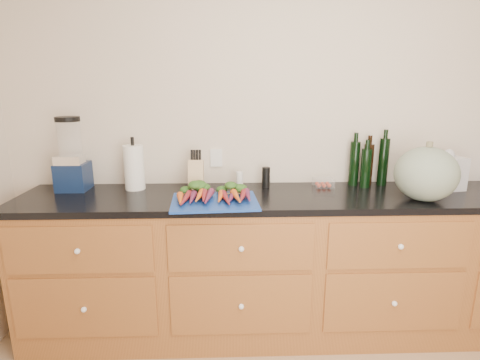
{
  "coord_description": "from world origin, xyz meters",
  "views": [
    {
      "loc": [
        -0.52,
        -0.94,
        1.59
      ],
      "look_at": [
        -0.45,
        1.2,
        1.06
      ],
      "focal_mm": 28.0,
      "sensor_mm": 36.0,
      "label": 1
    }
  ],
  "objects_px": {
    "tomato_box": "(323,183)",
    "blender_appliance": "(71,159)",
    "squash": "(426,174)",
    "knife_block": "(196,175)",
    "cutting_board": "(215,202)",
    "paper_towel": "(134,167)",
    "carrots": "(215,194)"
  },
  "relations": [
    {
      "from": "tomato_box",
      "to": "blender_appliance",
      "type": "bearing_deg",
      "value": -179.56
    },
    {
      "from": "squash",
      "to": "knife_block",
      "type": "xyz_separation_m",
      "value": [
        -1.37,
        0.29,
        -0.06
      ]
    },
    {
      "from": "cutting_board",
      "to": "paper_towel",
      "type": "relative_size",
      "value": 1.7
    },
    {
      "from": "knife_block",
      "to": "cutting_board",
      "type": "bearing_deg",
      "value": -66.77
    },
    {
      "from": "knife_block",
      "to": "blender_appliance",
      "type": "bearing_deg",
      "value": 178.75
    },
    {
      "from": "cutting_board",
      "to": "carrots",
      "type": "bearing_deg",
      "value": 90.0
    },
    {
      "from": "cutting_board",
      "to": "paper_towel",
      "type": "bearing_deg",
      "value": 148.95
    },
    {
      "from": "blender_appliance",
      "to": "paper_towel",
      "type": "height_order",
      "value": "blender_appliance"
    },
    {
      "from": "tomato_box",
      "to": "squash",
      "type": "bearing_deg",
      "value": -31.79
    },
    {
      "from": "carrots",
      "to": "paper_towel",
      "type": "distance_m",
      "value": 0.61
    },
    {
      "from": "cutting_board",
      "to": "carrots",
      "type": "relative_size",
      "value": 1.15
    },
    {
      "from": "cutting_board",
      "to": "paper_towel",
      "type": "xyz_separation_m",
      "value": [
        -0.53,
        0.32,
        0.14
      ]
    },
    {
      "from": "blender_appliance",
      "to": "cutting_board",
      "type": "bearing_deg",
      "value": -18.91
    },
    {
      "from": "knife_block",
      "to": "tomato_box",
      "type": "relative_size",
      "value": 1.48
    },
    {
      "from": "tomato_box",
      "to": "cutting_board",
      "type": "bearing_deg",
      "value": -155.34
    },
    {
      "from": "squash",
      "to": "paper_towel",
      "type": "xyz_separation_m",
      "value": [
        -1.77,
        0.31,
        -0.01
      ]
    },
    {
      "from": "carrots",
      "to": "blender_appliance",
      "type": "relative_size",
      "value": 0.9
    },
    {
      "from": "blender_appliance",
      "to": "squash",
      "type": "bearing_deg",
      "value": -8.12
    },
    {
      "from": "carrots",
      "to": "tomato_box",
      "type": "bearing_deg",
      "value": 21.88
    },
    {
      "from": "blender_appliance",
      "to": "tomato_box",
      "type": "height_order",
      "value": "blender_appliance"
    },
    {
      "from": "carrots",
      "to": "squash",
      "type": "relative_size",
      "value": 1.21
    },
    {
      "from": "squash",
      "to": "knife_block",
      "type": "distance_m",
      "value": 1.4
    },
    {
      "from": "cutting_board",
      "to": "paper_towel",
      "type": "height_order",
      "value": "paper_towel"
    },
    {
      "from": "blender_appliance",
      "to": "knife_block",
      "type": "bearing_deg",
      "value": -1.25
    },
    {
      "from": "squash",
      "to": "tomato_box",
      "type": "height_order",
      "value": "squash"
    },
    {
      "from": "squash",
      "to": "tomato_box",
      "type": "distance_m",
      "value": 0.62
    },
    {
      "from": "knife_block",
      "to": "tomato_box",
      "type": "xyz_separation_m",
      "value": [
        0.85,
        0.03,
        -0.07
      ]
    },
    {
      "from": "carrots",
      "to": "paper_towel",
      "type": "height_order",
      "value": "paper_towel"
    },
    {
      "from": "cutting_board",
      "to": "carrots",
      "type": "distance_m",
      "value": 0.05
    },
    {
      "from": "cutting_board",
      "to": "tomato_box",
      "type": "bearing_deg",
      "value": 24.66
    },
    {
      "from": "carrots",
      "to": "knife_block",
      "type": "distance_m",
      "value": 0.29
    },
    {
      "from": "squash",
      "to": "blender_appliance",
      "type": "distance_m",
      "value": 2.19
    }
  ]
}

